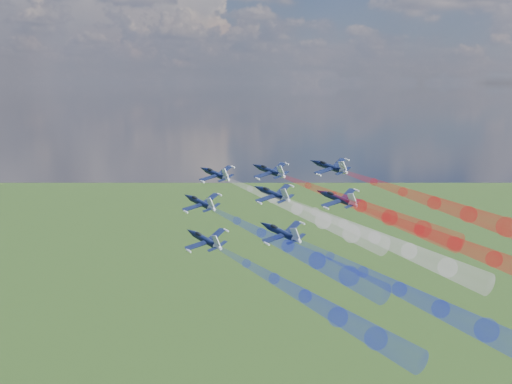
{
  "coord_description": "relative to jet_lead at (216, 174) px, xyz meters",
  "views": [
    {
      "loc": [
        13.25,
        -151.65,
        156.96
      ],
      "look_at": [
        24.77,
        -1.02,
        130.66
      ],
      "focal_mm": 43.9,
      "sensor_mm": 36.0,
      "label": 1
    }
  ],
  "objects": [
    {
      "name": "trail_outer_left",
      "position": [
        15.36,
        -56.91,
        -14.59
      ],
      "size": [
        33.89,
        44.79,
        13.05
      ],
      "primitive_type": null,
      "rotation": [
        0.15,
        -0.31,
        0.58
      ],
      "color": "#1826CF"
    },
    {
      "name": "jet_inner_left",
      "position": [
        -3.92,
        -14.51,
        -4.94
      ],
      "size": [
        16.87,
        17.34,
        8.54
      ],
      "primitive_type": null,
      "rotation": [
        0.15,
        -0.31,
        0.58
      ],
      "color": "black"
    },
    {
      "name": "jet_outer_right",
      "position": [
        28.86,
        -9.79,
        2.92
      ],
      "size": [
        16.87,
        17.34,
        8.54
      ],
      "primitive_type": null,
      "rotation": [
        0.15,
        -0.31,
        0.58
      ],
      "color": "black"
    },
    {
      "name": "trail_inner_right",
      "position": [
        32.4,
        -28.37,
        -3.52
      ],
      "size": [
        33.89,
        44.79,
        13.05
      ],
      "primitive_type": null,
      "rotation": [
        0.15,
        -0.31,
        0.58
      ],
      "color": "red"
    },
    {
      "name": "jet_lead",
      "position": [
        0.0,
        0.0,
        0.0
      ],
      "size": [
        16.87,
        17.34,
        8.54
      ],
      "primitive_type": null,
      "rotation": [
        0.15,
        -0.31,
        0.58
      ],
      "color": "black"
    },
    {
      "name": "trail_center_third",
      "position": [
        31.64,
        -43.84,
        -6.91
      ],
      "size": [
        33.89,
        44.79,
        13.05
      ],
      "primitive_type": null,
      "rotation": [
        0.15,
        -0.31,
        0.58
      ],
      "color": "white"
    },
    {
      "name": "jet_rear_right",
      "position": [
        28.26,
        -23.46,
        -2.72
      ],
      "size": [
        16.87,
        17.34,
        8.54
      ],
      "primitive_type": null,
      "rotation": [
        0.15,
        -0.31,
        0.58
      ],
      "color": "black"
    },
    {
      "name": "jet_center_third",
      "position": [
        13.43,
        -18.5,
        -2.29
      ],
      "size": [
        16.87,
        17.34,
        8.54
      ],
      "primitive_type": null,
      "rotation": [
        0.15,
        -0.31,
        0.58
      ],
      "color": "black"
    },
    {
      "name": "trail_rear_right",
      "position": [
        46.46,
        -48.79,
        -7.34
      ],
      "size": [
        33.89,
        44.79,
        13.05
      ],
      "primitive_type": null,
      "rotation": [
        0.15,
        -0.31,
        0.58
      ],
      "color": "red"
    },
    {
      "name": "trail_inner_left",
      "position": [
        14.28,
        -39.85,
        -9.56
      ],
      "size": [
        33.89,
        44.79,
        13.05
      ],
      "primitive_type": null,
      "rotation": [
        0.15,
        -0.31,
        0.58
      ],
      "color": "#1826CF"
    },
    {
      "name": "trail_outer_right",
      "position": [
        47.06,
        -35.13,
        -1.7
      ],
      "size": [
        33.89,
        44.79,
        13.05
      ],
      "primitive_type": null,
      "rotation": [
        0.15,
        -0.31,
        0.58
      ],
      "color": "red"
    },
    {
      "name": "jet_rear_left",
      "position": [
        13.56,
        -35.63,
        -7.68
      ],
      "size": [
        16.87,
        17.34,
        8.54
      ],
      "primitive_type": null,
      "rotation": [
        0.15,
        -0.31,
        0.58
      ],
      "color": "black"
    },
    {
      "name": "trail_rear_left",
      "position": [
        31.76,
        -60.96,
        -12.3
      ],
      "size": [
        33.89,
        44.79,
        13.05
      ],
      "primitive_type": null,
      "rotation": [
        0.15,
        -0.31,
        0.58
      ],
      "color": "#1826CF"
    },
    {
      "name": "jet_inner_right",
      "position": [
        14.19,
        -3.04,
        1.1
      ],
      "size": [
        16.87,
        17.34,
        8.54
      ],
      "primitive_type": null,
      "rotation": [
        0.15,
        -0.31,
        0.58
      ],
      "color": "black"
    },
    {
      "name": "trail_lead",
      "position": [
        18.2,
        -25.33,
        -4.62
      ],
      "size": [
        33.89,
        44.79,
        13.05
      ],
      "primitive_type": null,
      "rotation": [
        0.15,
        -0.31,
        0.58
      ],
      "color": "white"
    },
    {
      "name": "jet_outer_left",
      "position": [
        -2.84,
        -31.58,
        -9.97
      ],
      "size": [
        16.87,
        17.34,
        8.54
      ],
      "primitive_type": null,
      "rotation": [
        0.15,
        -0.31,
        0.58
      ],
      "color": "black"
    }
  ]
}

